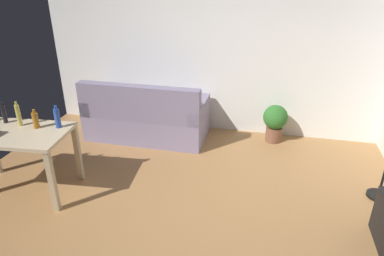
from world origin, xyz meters
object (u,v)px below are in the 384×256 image
Objects in this scene: bottle_dark at (4,114)px; bottle_amber at (36,120)px; couch at (146,119)px; bottle_squat at (18,115)px; desk at (14,140)px; potted_plant at (275,121)px; bottle_blue at (57,118)px.

bottle_dark is 0.44m from bottle_amber.
couch is 6.16× the size of bottle_squat.
bottle_amber is at bearing 30.52° from desk.
couch is at bearing -170.69° from potted_plant.
potted_plant is 3.24m from bottle_amber.
bottle_blue is (-0.50, -1.43, 0.57)m from couch.
bottle_blue reaches higher than bottle_dark.
bottle_dark is (-0.23, 0.19, 0.22)m from desk.
desk is at bearing -39.55° from bottle_dark.
desk is 0.54m from bottle_blue.
bottle_amber is (-2.63, -1.81, 0.53)m from potted_plant.
bottle_dark is 0.89× the size of bottle_squat.
bottle_dark is (-3.07, -1.76, 0.54)m from potted_plant.
couch is 6.80× the size of bottle_blue.
bottle_squat reaches higher than bottle_dark.
bottle_squat is at bearing -173.26° from bottle_blue.
desk is at bearing -84.89° from bottle_squat.
bottle_blue is at bearing 70.84° from couch.
desk is 4.86× the size of bottle_dark.
couch is 1.85m from bottle_squat.
bottle_squat is (-0.95, -1.48, 0.58)m from couch.
bottle_amber is 0.85× the size of bottle_blue.
couch is at bearing 57.37° from bottle_squat.
potted_plant is 3.59m from bottle_dark.
bottle_amber is at bearing -5.87° from bottle_dark.
bottle_amber reaches higher than potted_plant.
potted_plant is at bearing 29.48° from desk.
bottle_blue is at bearing -144.08° from potted_plant.
couch reaches higher than desk.
bottle_dark is at bearing 171.84° from bottle_squat.
bottle_squat reaches higher than couch.
bottle_dark is 0.99× the size of bottle_blue.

